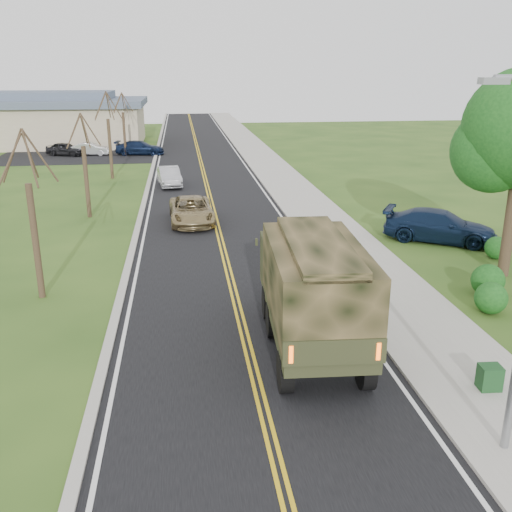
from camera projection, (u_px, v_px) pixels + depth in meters
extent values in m
plane|color=#294818|center=(275.00, 455.00, 12.33)|extent=(160.00, 160.00, 0.00)
cube|color=black|center=(201.00, 164.00, 50.01)|extent=(8.00, 120.00, 0.01)
cube|color=#9E998E|center=(248.00, 163.00, 50.50)|extent=(0.30, 120.00, 0.12)
cube|color=#9E998E|center=(268.00, 162.00, 50.72)|extent=(3.20, 120.00, 0.10)
cube|color=#9E998E|center=(153.00, 165.00, 49.48)|extent=(0.30, 120.00, 0.10)
cube|color=gray|center=(494.00, 81.00, 9.90)|extent=(0.50, 0.22, 0.12)
cylinder|color=#38281C|center=(511.00, 215.00, 22.33)|extent=(0.44, 0.44, 5.04)
sphere|color=#134515|center=(493.00, 151.00, 21.94)|extent=(3.24, 3.24, 3.24)
cylinder|color=#38281C|center=(36.00, 242.00, 20.23)|extent=(0.24, 0.24, 4.20)
cylinder|color=#38281C|center=(40.00, 156.00, 19.46)|extent=(1.01, 0.33, 1.90)
cylinder|color=#38281C|center=(30.00, 156.00, 19.89)|extent=(0.13, 1.29, 1.74)
cylinder|color=#38281C|center=(12.00, 156.00, 19.40)|extent=(0.98, 0.43, 1.90)
cylinder|color=#38281C|center=(9.00, 161.00, 18.81)|extent=(0.79, 1.05, 1.77)
cylinder|color=#38281C|center=(30.00, 158.00, 18.93)|extent=(0.58, 0.90, 1.90)
cylinder|color=#38281C|center=(87.00, 182.00, 31.57)|extent=(0.24, 0.24, 3.96)
cylinder|color=#38281C|center=(91.00, 129.00, 30.85)|extent=(0.96, 0.32, 1.79)
cylinder|color=#38281C|center=(84.00, 130.00, 31.25)|extent=(0.12, 1.22, 1.65)
cylinder|color=#38281C|center=(74.00, 130.00, 30.78)|extent=(0.93, 0.41, 1.79)
cylinder|color=#38281C|center=(73.00, 132.00, 30.23)|extent=(0.75, 0.99, 1.67)
cylinder|color=#38281C|center=(85.00, 130.00, 30.34)|extent=(0.55, 0.85, 1.80)
cylinder|color=#38281C|center=(110.00, 149.00, 42.80)|extent=(0.24, 0.24, 4.44)
cylinder|color=#38281C|center=(114.00, 105.00, 41.99)|extent=(1.07, 0.35, 2.00)
cylinder|color=#38281C|center=(108.00, 106.00, 42.44)|extent=(0.13, 1.36, 1.84)
cylinder|color=#38281C|center=(100.00, 105.00, 41.92)|extent=(1.03, 0.46, 2.00)
cylinder|color=#38281C|center=(100.00, 107.00, 41.30)|extent=(0.83, 1.10, 1.87)
cylinder|color=#38281C|center=(110.00, 106.00, 41.42)|extent=(0.61, 0.95, 2.01)
cylinder|color=#38281C|center=(124.00, 134.00, 54.16)|extent=(0.24, 0.24, 4.08)
cylinder|color=#38281C|center=(127.00, 102.00, 53.41)|extent=(0.99, 0.33, 1.84)
cylinder|color=#38281C|center=(123.00, 103.00, 53.83)|extent=(0.13, 1.25, 1.69)
cylinder|color=#38281C|center=(117.00, 102.00, 53.35)|extent=(0.95, 0.42, 1.85)
cylinder|color=#38281C|center=(118.00, 104.00, 52.78)|extent=(0.77, 1.02, 1.72)
cylinder|color=#38281C|center=(125.00, 103.00, 52.89)|extent=(0.57, 0.88, 1.85)
cube|color=tan|center=(49.00, 125.00, 62.45)|extent=(20.00, 12.00, 4.20)
cube|color=#475466|center=(46.00, 102.00, 61.70)|extent=(21.00, 13.00, 0.70)
cube|color=#475466|center=(45.00, 96.00, 61.48)|extent=(14.00, 8.00, 0.90)
cube|color=black|center=(94.00, 156.00, 54.42)|extent=(18.00, 10.00, 0.02)
cylinder|color=black|center=(285.00, 372.00, 14.63)|extent=(0.41, 1.12, 1.10)
cylinder|color=black|center=(366.00, 369.00, 14.78)|extent=(0.41, 1.12, 1.10)
cylinder|color=black|center=(272.00, 320.00, 17.66)|extent=(0.41, 1.12, 1.10)
cylinder|color=black|center=(339.00, 318.00, 17.81)|extent=(0.41, 1.12, 1.10)
cylinder|color=black|center=(268.00, 302.00, 18.99)|extent=(0.41, 1.12, 1.10)
cylinder|color=black|center=(330.00, 300.00, 19.14)|extent=(0.41, 1.12, 1.10)
cube|color=#31351C|center=(310.00, 312.00, 17.02)|extent=(2.78, 7.12, 0.35)
cube|color=#31351C|center=(298.00, 258.00, 19.17)|extent=(2.50, 2.03, 1.40)
cube|color=black|center=(294.00, 244.00, 19.96)|extent=(2.20, 0.20, 0.70)
cube|color=#31351C|center=(315.00, 316.00, 16.13)|extent=(2.79, 5.43, 0.15)
cube|color=black|center=(316.00, 281.00, 15.80)|extent=(2.79, 5.43, 2.00)
cube|color=black|center=(317.00, 245.00, 15.48)|extent=(1.89, 5.38, 0.25)
cube|color=#31351C|center=(334.00, 352.00, 13.54)|extent=(2.50, 0.26, 0.65)
cube|color=#FF590C|center=(291.00, 355.00, 13.41)|extent=(0.10, 0.05, 0.45)
cube|color=#FF590C|center=(379.00, 351.00, 13.56)|extent=(0.10, 0.05, 0.45)
imported|color=#907C51|center=(192.00, 210.00, 30.75)|extent=(2.47, 5.02, 1.37)
imported|color=#B0B0B5|center=(169.00, 177.00, 40.50)|extent=(1.92, 4.21, 1.34)
imported|color=#0F1D37|center=(440.00, 226.00, 27.40)|extent=(5.61, 4.51, 1.53)
cube|color=#163F1B|center=(490.00, 377.00, 14.61)|extent=(0.58, 0.48, 0.65)
imported|color=black|center=(65.00, 149.00, 54.66)|extent=(4.05, 2.86, 1.28)
imported|color=silver|center=(90.00, 149.00, 54.96)|extent=(3.79, 1.57, 1.22)
imported|color=#0E1934|center=(140.00, 148.00, 55.27)|extent=(4.88, 2.52, 1.35)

